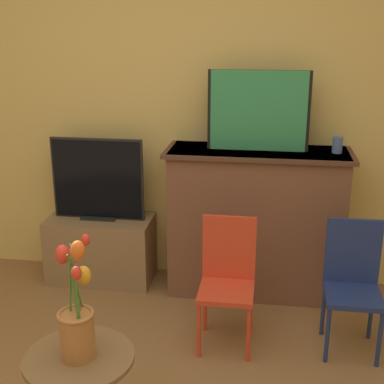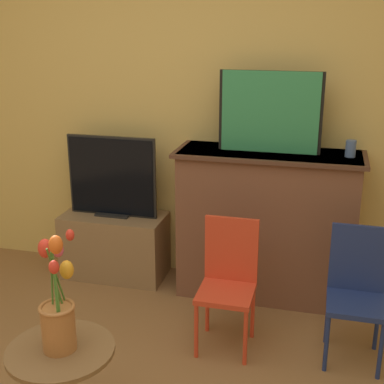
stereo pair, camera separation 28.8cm
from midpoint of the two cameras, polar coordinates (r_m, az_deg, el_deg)
wall_back at (r=3.74m, az=-3.11°, el=10.61°), size 8.00×0.06×2.70m
fireplace_mantel at (r=3.65m, az=4.58°, el=-3.10°), size 1.22×0.45×1.01m
painting at (r=3.46m, az=4.72°, el=8.60°), size 0.65×0.03×0.51m
mantel_candle at (r=3.49m, az=12.99°, el=4.88°), size 0.06×0.06×0.10m
tv_stand at (r=3.98m, az=-11.72°, el=-5.99°), size 0.75×0.37×0.47m
tv_monitor at (r=3.81m, az=-12.18°, el=1.21°), size 0.65×0.12×0.58m
chair_red at (r=3.11m, az=1.15°, el=-8.91°), size 0.31×0.31×0.76m
chair_blue at (r=3.16m, az=14.27°, el=-9.04°), size 0.31×0.31×0.76m
vase_tulips at (r=2.28m, az=-15.86°, el=-12.94°), size 0.15×0.24×0.54m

